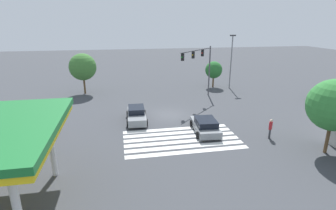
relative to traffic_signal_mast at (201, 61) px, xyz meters
name	(u,v)px	position (x,y,z in m)	size (l,w,h in m)	color
ground_plane	(168,115)	(-5.29, -5.29, -5.06)	(147.93, 147.93, 0.00)	#3D3F44
crosswalk_markings	(182,139)	(-5.29, -11.76, -5.05)	(10.07, 5.35, 0.01)	silver
traffic_signal_mast	(201,61)	(0.00, 0.00, 0.00)	(5.45, 5.45, 6.77)	#47474C
car_0	(329,95)	(16.49, -3.64, -4.29)	(4.67, 2.30, 1.63)	#144728
car_1	(205,125)	(-2.75, -10.57, -4.42)	(2.47, 4.65, 1.33)	gray
car_2	(137,115)	(-8.84, -6.58, -4.36)	(2.18, 4.56, 1.46)	gray
car_3	(22,130)	(-19.13, -8.78, -4.29)	(4.15, 2.17, 1.63)	maroon
pedestrian	(270,128)	(2.40, -12.98, -4.05)	(0.41, 0.41, 1.78)	#38383D
street_light_pole_a	(231,57)	(6.41, 5.13, -0.25)	(0.80, 0.36, 8.03)	slate
tree_corner_a	(83,67)	(-15.32, 5.76, -1.22)	(3.74, 3.74, 5.71)	brown
tree_corner_b	(334,105)	(5.28, -16.22, -1.14)	(3.92, 3.92, 5.89)	brown
tree_corner_c	(214,70)	(4.08, 6.11, -2.34)	(2.62, 2.62, 4.04)	brown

